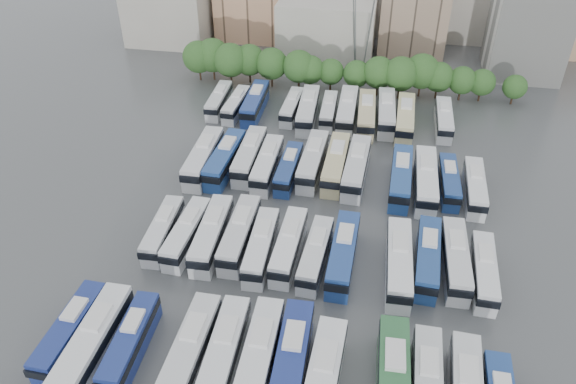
% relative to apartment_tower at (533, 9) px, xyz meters
% --- Properties ---
extents(ground, '(220.00, 220.00, 0.00)m').
position_rel_apartment_tower_xyz_m(ground, '(-34.00, -58.00, -13.00)').
color(ground, '#424447').
rests_on(ground, ground).
extents(tree_line, '(65.05, 8.08, 8.39)m').
position_rel_apartment_tower_xyz_m(tree_line, '(-37.90, -15.93, -8.40)').
color(tree_line, black).
rests_on(tree_line, ground).
extents(city_buildings, '(102.00, 35.00, 20.00)m').
position_rel_apartment_tower_xyz_m(city_buildings, '(-41.46, 13.86, -5.13)').
color(city_buildings, '#9E998E').
rests_on(city_buildings, ground).
extents(apartment_tower, '(14.00, 14.00, 26.00)m').
position_rel_apartment_tower_xyz_m(apartment_tower, '(0.00, 0.00, 0.00)').
color(apartment_tower, silver).
rests_on(apartment_tower, ground).
extents(bus_r0_s0, '(2.86, 11.96, 3.74)m').
position_rel_apartment_tower_xyz_m(bus_r0_s0, '(-55.46, -81.44, -11.17)').
color(bus_r0_s0, navy).
rests_on(bus_r0_s0, ground).
extents(bus_r0_s1, '(3.01, 13.66, 4.28)m').
position_rel_apartment_tower_xyz_m(bus_r0_s1, '(-52.27, -82.62, -10.90)').
color(bus_r0_s1, silver).
rests_on(bus_r0_s1, ground).
extents(bus_r0_s2, '(2.96, 11.68, 3.64)m').
position_rel_apartment_tower_xyz_m(bus_r0_s2, '(-48.79, -81.62, -11.21)').
color(bus_r0_s2, navy).
rests_on(bus_r0_s2, ground).
extents(bus_r0_s4, '(2.91, 13.19, 4.13)m').
position_rel_apartment_tower_xyz_m(bus_r0_s4, '(-42.36, -81.83, -10.97)').
color(bus_r0_s4, silver).
rests_on(bus_r0_s4, ground).
extents(bus_r0_s5, '(3.23, 12.99, 4.05)m').
position_rel_apartment_tower_xyz_m(bus_r0_s5, '(-39.01, -81.41, -11.01)').
color(bus_r0_s5, silver).
rests_on(bus_r0_s5, ground).
extents(bus_r0_s6, '(3.23, 13.45, 4.20)m').
position_rel_apartment_tower_xyz_m(bus_r0_s6, '(-35.49, -81.32, -10.94)').
color(bus_r0_s6, silver).
rests_on(bus_r0_s6, ground).
extents(bus_r0_s7, '(3.41, 13.59, 4.24)m').
position_rel_apartment_tower_xyz_m(bus_r0_s7, '(-32.26, -81.14, -10.92)').
color(bus_r0_s7, navy).
rests_on(bus_r0_s7, ground).
extents(bus_r0_s8, '(3.39, 13.67, 4.26)m').
position_rel_apartment_tower_xyz_m(bus_r0_s8, '(-28.96, -82.95, -10.91)').
color(bus_r0_s8, silver).
rests_on(bus_r0_s8, ground).
extents(bus_r0_s10, '(3.49, 13.80, 4.30)m').
position_rel_apartment_tower_xyz_m(bus_r0_s10, '(-22.43, -81.66, -10.89)').
color(bus_r0_s10, '#2A6338').
rests_on(bus_r0_s10, ground).
extents(bus_r1_s1, '(3.03, 11.39, 3.54)m').
position_rel_apartment_tower_xyz_m(bus_r1_s1, '(-52.11, -64.00, -11.26)').
color(bus_r1_s1, silver).
rests_on(bus_r1_s1, ground).
extents(bus_r1_s2, '(3.00, 11.94, 3.72)m').
position_rel_apartment_tower_xyz_m(bus_r1_s2, '(-48.88, -64.11, -11.17)').
color(bus_r1_s2, silver).
rests_on(bus_r1_s2, ground).
extents(bus_r1_s3, '(3.31, 12.88, 4.01)m').
position_rel_apartment_tower_xyz_m(bus_r1_s3, '(-45.65, -63.90, -11.03)').
color(bus_r1_s3, silver).
rests_on(bus_r1_s3, ground).
extents(bus_r1_s4, '(2.89, 12.73, 3.99)m').
position_rel_apartment_tower_xyz_m(bus_r1_s4, '(-42.24, -63.16, -11.04)').
color(bus_r1_s4, silver).
rests_on(bus_r1_s4, ground).
extents(bus_r1_s5, '(3.08, 12.19, 3.80)m').
position_rel_apartment_tower_xyz_m(bus_r1_s5, '(-39.06, -64.90, -11.14)').
color(bus_r1_s5, silver).
rests_on(bus_r1_s5, ground).
extents(bus_r1_s6, '(2.83, 12.18, 3.81)m').
position_rel_apartment_tower_xyz_m(bus_r1_s6, '(-35.76, -64.14, -11.13)').
color(bus_r1_s6, white).
rests_on(bus_r1_s6, ground).
extents(bus_r1_s7, '(3.10, 11.75, 3.65)m').
position_rel_apartment_tower_xyz_m(bus_r1_s7, '(-32.32, -64.93, -11.21)').
color(bus_r1_s7, silver).
rests_on(bus_r1_s7, ground).
extents(bus_r1_s8, '(2.98, 12.99, 4.07)m').
position_rel_apartment_tower_xyz_m(bus_r1_s8, '(-29.03, -64.44, -11.00)').
color(bus_r1_s8, navy).
rests_on(bus_r1_s8, ground).
extents(bus_r1_s10, '(3.37, 13.32, 4.15)m').
position_rel_apartment_tower_xyz_m(bus_r1_s10, '(-22.40, -64.82, -10.96)').
color(bus_r1_s10, white).
rests_on(bus_r1_s10, ground).
extents(bus_r1_s11, '(3.28, 12.57, 3.91)m').
position_rel_apartment_tower_xyz_m(bus_r1_s11, '(-19.04, -63.14, -11.08)').
color(bus_r1_s11, navy).
rests_on(bus_r1_s11, ground).
extents(bus_r1_s12, '(3.09, 12.58, 3.92)m').
position_rel_apartment_tower_xyz_m(bus_r1_s12, '(-15.75, -62.82, -11.07)').
color(bus_r1_s12, silver).
rests_on(bus_r1_s12, ground).
extents(bus_r1_s13, '(2.78, 11.53, 3.60)m').
position_rel_apartment_tower_xyz_m(bus_r1_s13, '(-12.57, -64.15, -11.23)').
color(bus_r1_s13, silver).
rests_on(bus_r1_s13, ground).
extents(bus_r2_s1, '(3.30, 13.69, 4.27)m').
position_rel_apartment_tower_xyz_m(bus_r2_s1, '(-52.15, -47.01, -10.90)').
color(bus_r2_s1, silver).
rests_on(bus_r2_s1, ground).
extents(bus_r2_s2, '(3.36, 13.31, 4.15)m').
position_rel_apartment_tower_xyz_m(bus_r2_s2, '(-48.89, -46.66, -10.96)').
color(bus_r2_s2, navy).
rests_on(bus_r2_s2, ground).
extents(bus_r2_s3, '(3.02, 13.08, 4.09)m').
position_rel_apartment_tower_xyz_m(bus_r2_s3, '(-45.50, -45.03, -10.99)').
color(bus_r2_s3, silver).
rests_on(bus_r2_s3, ground).
extents(bus_r2_s4, '(2.86, 12.60, 3.95)m').
position_rel_apartment_tower_xyz_m(bus_r2_s4, '(-42.33, -46.73, -11.06)').
color(bus_r2_s4, silver).
rests_on(bus_r2_s4, ground).
extents(bus_r2_s5, '(2.61, 11.30, 3.54)m').
position_rel_apartment_tower_xyz_m(bus_r2_s5, '(-39.04, -46.98, -11.26)').
color(bus_r2_s5, navy).
rests_on(bus_r2_s5, ground).
extents(bus_r2_s6, '(3.20, 13.33, 4.16)m').
position_rel_apartment_tower_xyz_m(bus_r2_s6, '(-35.79, -44.65, -10.96)').
color(bus_r2_s6, silver).
rests_on(bus_r2_s6, ground).
extents(bus_r2_s7, '(3.00, 13.31, 4.17)m').
position_rel_apartment_tower_xyz_m(bus_r2_s7, '(-32.30, -44.78, -10.95)').
color(bus_r2_s7, '#C2B785').
rests_on(bus_r2_s7, ground).
extents(bus_r2_s8, '(3.42, 13.70, 4.27)m').
position_rel_apartment_tower_xyz_m(bus_r2_s8, '(-29.19, -45.30, -10.90)').
color(bus_r2_s8, silver).
rests_on(bus_r2_s8, ground).
extents(bus_r2_s10, '(3.10, 13.27, 4.15)m').
position_rel_apartment_tower_xyz_m(bus_r2_s10, '(-22.67, -46.61, -10.96)').
color(bus_r2_s10, navy).
rests_on(bus_r2_s10, ground).
extents(bus_r2_s11, '(3.16, 13.71, 4.29)m').
position_rel_apartment_tower_xyz_m(bus_r2_s11, '(-19.16, -46.82, -10.89)').
color(bus_r2_s11, white).
rests_on(bus_r2_s11, ground).
extents(bus_r2_s12, '(2.84, 11.26, 3.51)m').
position_rel_apartment_tower_xyz_m(bus_r2_s12, '(-15.81, -45.90, -11.28)').
color(bus_r2_s12, navy).
rests_on(bus_r2_s12, ground).
extents(bus_r2_s13, '(2.71, 11.86, 3.71)m').
position_rel_apartment_tower_xyz_m(bus_r2_s13, '(-12.34, -46.89, -11.18)').
color(bus_r2_s13, silver).
rests_on(bus_r2_s13, ground).
extents(bus_r3_s0, '(2.82, 11.31, 3.52)m').
position_rel_apartment_tower_xyz_m(bus_r3_s0, '(-55.61, -27.33, -11.27)').
color(bus_r3_s0, silver).
rests_on(bus_r3_s0, ground).
extents(bus_r3_s1, '(2.76, 10.91, 3.40)m').
position_rel_apartment_tower_xyz_m(bus_r3_s1, '(-52.15, -28.25, -11.33)').
color(bus_r3_s1, silver).
rests_on(bus_r3_s1, ground).
extents(bus_r3_s2, '(3.13, 12.95, 4.04)m').
position_rel_apartment_tower_xyz_m(bus_r3_s2, '(-48.84, -27.56, -11.02)').
color(bus_r3_s2, navy).
rests_on(bus_r3_s2, ground).
extents(bus_r3_s4, '(2.63, 10.99, 3.43)m').
position_rel_apartment_tower_xyz_m(bus_r3_s4, '(-42.23, -27.24, -11.31)').
color(bus_r3_s4, silver).
rests_on(bus_r3_s4, ground).
extents(bus_r3_s5, '(3.59, 13.56, 4.21)m').
position_rel_apartment_tower_xyz_m(bus_r3_s5, '(-39.12, -28.61, -10.93)').
color(bus_r3_s5, silver).
rests_on(bus_r3_s5, ground).
extents(bus_r3_s6, '(2.81, 11.02, 3.43)m').
position_rel_apartment_tower_xyz_m(bus_r3_s6, '(-35.64, -27.58, -11.32)').
color(bus_r3_s6, silver).
rests_on(bus_r3_s6, ground).
extents(bus_r3_s7, '(3.27, 13.57, 4.24)m').
position_rel_apartment_tower_xyz_m(bus_r3_s7, '(-32.40, -27.61, -10.92)').
color(bus_r3_s7, silver).
rests_on(bus_r3_s7, ground).
extents(bus_r3_s8, '(3.59, 13.45, 4.18)m').
position_rel_apartment_tower_xyz_m(bus_r3_s8, '(-29.01, -28.35, -10.95)').
color(bus_r3_s8, '#C6B788').
rests_on(bus_r3_s8, ground).
extents(bus_r3_s9, '(3.55, 13.40, 4.17)m').
position_rel_apartment_tower_xyz_m(bus_r3_s9, '(-25.69, -27.01, -10.95)').
color(bus_r3_s9, silver).
rests_on(bus_r3_s9, ground).
extents(bus_r3_s10, '(3.03, 13.43, 4.21)m').
position_rel_apartment_tower_xyz_m(bus_r3_s10, '(-22.45, -28.56, -10.93)').
color(bus_r3_s10, beige).
rests_on(bus_r3_s10, ground).
extents(bus_r3_s12, '(2.69, 11.86, 3.71)m').
position_rel_apartment_tower_xyz_m(bus_r3_s12, '(-15.95, -27.20, -11.18)').
color(bus_r3_s12, silver).
rests_on(bus_r3_s12, ground).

